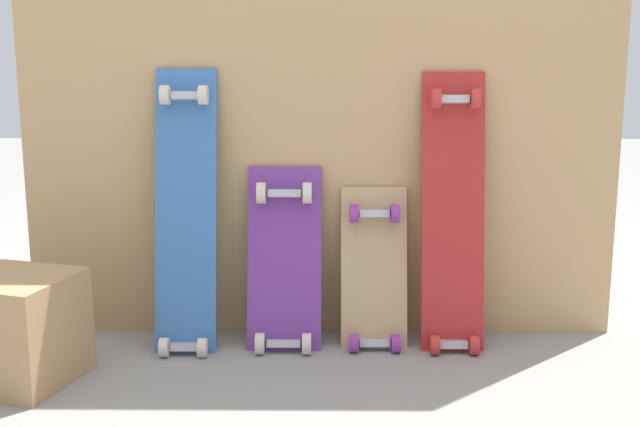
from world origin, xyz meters
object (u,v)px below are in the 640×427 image
(skateboard_blue, at_px, (186,221))
(skateboard_natural, at_px, (374,278))
(skateboard_red, at_px, (453,222))
(skateboard_purple, at_px, (284,268))
(wooden_crate, at_px, (16,329))

(skateboard_blue, height_order, skateboard_natural, skateboard_blue)
(skateboard_red, bearing_deg, skateboard_blue, -179.01)
(skateboard_purple, relative_size, wooden_crate, 2.03)
(skateboard_natural, relative_size, wooden_crate, 1.84)
(skateboard_purple, distance_m, wooden_crate, 0.83)
(skateboard_blue, xyz_separation_m, skateboard_natural, (0.60, 0.02, -0.19))
(skateboard_blue, bearing_deg, skateboard_natural, 1.71)
(skateboard_red, xyz_separation_m, wooden_crate, (-1.30, -0.32, -0.25))
(skateboard_natural, bearing_deg, skateboard_purple, -177.97)
(skateboard_blue, bearing_deg, skateboard_purple, 1.41)
(skateboard_purple, height_order, skateboard_red, skateboard_red)
(skateboard_purple, height_order, wooden_crate, skateboard_purple)
(skateboard_blue, distance_m, wooden_crate, 0.60)
(skateboard_blue, height_order, skateboard_red, skateboard_blue)
(skateboard_blue, relative_size, wooden_crate, 3.04)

